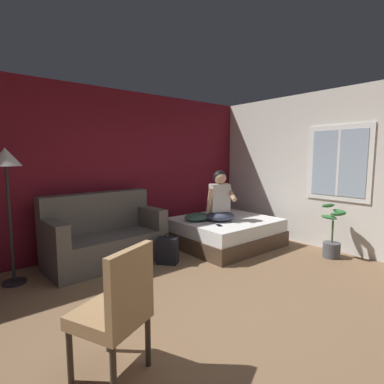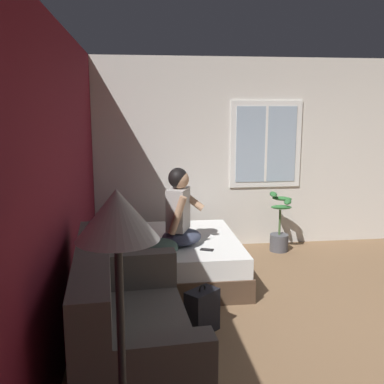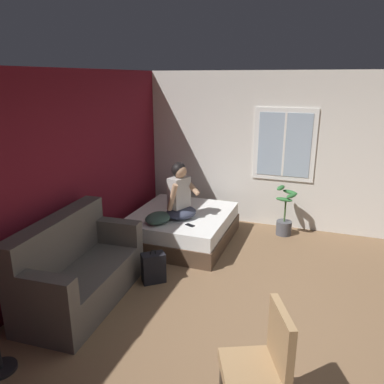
{
  "view_description": "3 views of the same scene",
  "coord_description": "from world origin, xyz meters",
  "px_view_note": "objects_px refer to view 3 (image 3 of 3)",
  "views": [
    {
      "loc": [
        -1.91,
        -1.87,
        1.6
      ],
      "look_at": [
        1.15,
        1.84,
        1.02
      ],
      "focal_mm": 28.0,
      "sensor_mm": 36.0,
      "label": 1
    },
    {
      "loc": [
        -3.19,
        2.27,
        2.04
      ],
      "look_at": [
        1.13,
        1.72,
        1.2
      ],
      "focal_mm": 42.0,
      "sensor_mm": 36.0,
      "label": 2
    },
    {
      "loc": [
        -3.39,
        -0.27,
        2.59
      ],
      "look_at": [
        1.43,
        1.48,
        1.01
      ],
      "focal_mm": 35.0,
      "sensor_mm": 36.0,
      "label": 3
    }
  ],
  "objects_px": {
    "potted_plant": "(285,218)",
    "throw_pillow": "(158,218)",
    "couch": "(77,271)",
    "cell_phone": "(190,225)",
    "side_chair": "(262,363)",
    "bed": "(182,227)",
    "person_seated": "(180,195)",
    "backpack": "(153,268)"
  },
  "relations": [
    {
      "from": "cell_phone",
      "to": "potted_plant",
      "type": "distance_m",
      "value": 1.79
    },
    {
      "from": "backpack",
      "to": "potted_plant",
      "type": "bearing_deg",
      "value": -33.72
    },
    {
      "from": "side_chair",
      "to": "cell_phone",
      "type": "distance_m",
      "value": 2.9
    },
    {
      "from": "backpack",
      "to": "bed",
      "type": "bearing_deg",
      "value": 5.45
    },
    {
      "from": "couch",
      "to": "side_chair",
      "type": "height_order",
      "value": "couch"
    },
    {
      "from": "person_seated",
      "to": "cell_phone",
      "type": "distance_m",
      "value": 0.52
    },
    {
      "from": "couch",
      "to": "potted_plant",
      "type": "height_order",
      "value": "couch"
    },
    {
      "from": "cell_phone",
      "to": "potted_plant",
      "type": "height_order",
      "value": "potted_plant"
    },
    {
      "from": "person_seated",
      "to": "throw_pillow",
      "type": "relative_size",
      "value": 1.82
    },
    {
      "from": "side_chair",
      "to": "potted_plant",
      "type": "bearing_deg",
      "value": 3.76
    },
    {
      "from": "bed",
      "to": "cell_phone",
      "type": "distance_m",
      "value": 0.62
    },
    {
      "from": "bed",
      "to": "cell_phone",
      "type": "relative_size",
      "value": 11.86
    },
    {
      "from": "side_chair",
      "to": "backpack",
      "type": "height_order",
      "value": "side_chair"
    },
    {
      "from": "couch",
      "to": "potted_plant",
      "type": "xyz_separation_m",
      "value": [
        2.85,
        -2.09,
        -0.09
      ]
    },
    {
      "from": "couch",
      "to": "cell_phone",
      "type": "height_order",
      "value": "couch"
    },
    {
      "from": "potted_plant",
      "to": "throw_pillow",
      "type": "bearing_deg",
      "value": 126.98
    },
    {
      "from": "couch",
      "to": "throw_pillow",
      "type": "relative_size",
      "value": 3.64
    },
    {
      "from": "side_chair",
      "to": "backpack",
      "type": "distance_m",
      "value": 2.35
    },
    {
      "from": "side_chair",
      "to": "couch",
      "type": "bearing_deg",
      "value": 68.76
    },
    {
      "from": "backpack",
      "to": "throw_pillow",
      "type": "xyz_separation_m",
      "value": [
        0.84,
        0.31,
        0.36
      ]
    },
    {
      "from": "bed",
      "to": "throw_pillow",
      "type": "bearing_deg",
      "value": 160.44
    },
    {
      "from": "side_chair",
      "to": "cell_phone",
      "type": "relative_size",
      "value": 6.81
    },
    {
      "from": "side_chair",
      "to": "throw_pillow",
      "type": "distance_m",
      "value": 3.16
    },
    {
      "from": "couch",
      "to": "backpack",
      "type": "relative_size",
      "value": 3.81
    },
    {
      "from": "bed",
      "to": "throw_pillow",
      "type": "height_order",
      "value": "throw_pillow"
    },
    {
      "from": "person_seated",
      "to": "side_chair",
      "type": "bearing_deg",
      "value": -147.59
    },
    {
      "from": "throw_pillow",
      "to": "couch",
      "type": "bearing_deg",
      "value": 167.19
    },
    {
      "from": "side_chair",
      "to": "potted_plant",
      "type": "relative_size",
      "value": 1.15
    },
    {
      "from": "person_seated",
      "to": "potted_plant",
      "type": "height_order",
      "value": "person_seated"
    },
    {
      "from": "backpack",
      "to": "cell_phone",
      "type": "height_order",
      "value": "cell_phone"
    },
    {
      "from": "bed",
      "to": "couch",
      "type": "relative_size",
      "value": 0.98
    },
    {
      "from": "throw_pillow",
      "to": "potted_plant",
      "type": "distance_m",
      "value": 2.2
    },
    {
      "from": "bed",
      "to": "potted_plant",
      "type": "relative_size",
      "value": 2.01
    },
    {
      "from": "couch",
      "to": "potted_plant",
      "type": "bearing_deg",
      "value": -36.28
    },
    {
      "from": "cell_phone",
      "to": "potted_plant",
      "type": "relative_size",
      "value": 0.17
    },
    {
      "from": "bed",
      "to": "side_chair",
      "type": "relative_size",
      "value": 1.74
    },
    {
      "from": "person_seated",
      "to": "potted_plant",
      "type": "distance_m",
      "value": 1.89
    },
    {
      "from": "side_chair",
      "to": "backpack",
      "type": "bearing_deg",
      "value": 46.24
    },
    {
      "from": "bed",
      "to": "cell_phone",
      "type": "height_order",
      "value": "cell_phone"
    },
    {
      "from": "couch",
      "to": "person_seated",
      "type": "distance_m",
      "value": 2.0
    },
    {
      "from": "bed",
      "to": "backpack",
      "type": "relative_size",
      "value": 3.73
    },
    {
      "from": "bed",
      "to": "couch",
      "type": "height_order",
      "value": "couch"
    }
  ]
}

